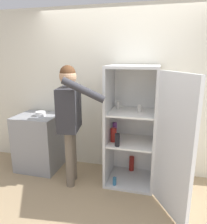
{
  "coord_description": "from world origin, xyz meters",
  "views": [
    {
      "loc": [
        0.62,
        -2.35,
        1.83
      ],
      "look_at": [
        -0.15,
        0.6,
        1.04
      ],
      "focal_mm": 35.0,
      "sensor_mm": 36.0,
      "label": 1
    }
  ],
  "objects": [
    {
      "name": "ground_plane",
      "position": [
        0.0,
        0.0,
        0.0
      ],
      "size": [
        12.0,
        12.0,
        0.0
      ],
      "primitive_type": "plane",
      "color": "tan"
    },
    {
      "name": "wall_back",
      "position": [
        0.0,
        0.98,
        1.27
      ],
      "size": [
        7.0,
        0.06,
        2.55
      ],
      "color": "silver",
      "rests_on": "ground_plane"
    },
    {
      "name": "refrigerator",
      "position": [
        0.39,
        0.52,
        0.84
      ],
      "size": [
        1.08,
        1.25,
        1.7
      ],
      "color": "silver",
      "rests_on": "ground_plane"
    },
    {
      "name": "person",
      "position": [
        -0.55,
        0.33,
        1.08
      ],
      "size": [
        0.73,
        0.6,
        1.71
      ],
      "color": "#726656",
      "rests_on": "ground_plane"
    },
    {
      "name": "counter",
      "position": [
        -1.24,
        0.63,
        0.45
      ],
      "size": [
        0.66,
        0.61,
        0.9
      ],
      "color": "gray",
      "rests_on": "ground_plane"
    },
    {
      "name": "bowl",
      "position": [
        -1.17,
        0.6,
        0.94
      ],
      "size": [
        0.16,
        0.16,
        0.07
      ],
      "color": "white",
      "rests_on": "counter"
    }
  ]
}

